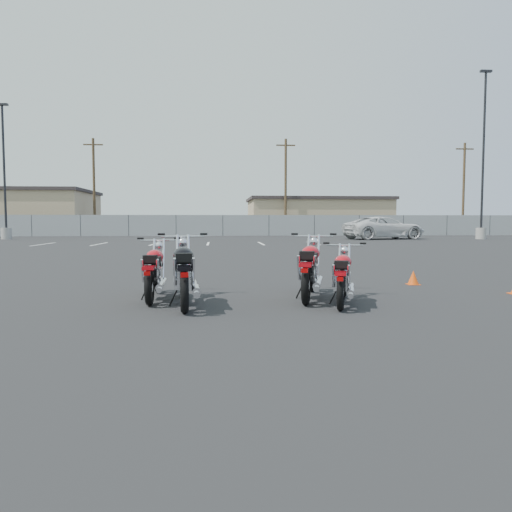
{
  "coord_description": "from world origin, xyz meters",
  "views": [
    {
      "loc": [
        -0.48,
        -8.16,
        1.26
      ],
      "look_at": [
        0.2,
        0.6,
        0.65
      ],
      "focal_mm": 35.0,
      "sensor_mm": 36.0,
      "label": 1
    }
  ],
  "objects": [
    {
      "name": "ground",
      "position": [
        0.0,
        0.0,
        0.0
      ],
      "size": [
        120.0,
        120.0,
        0.0
      ],
      "primitive_type": "plane",
      "color": "black",
      "rests_on": "ground"
    },
    {
      "name": "motorcycle_third_red",
      "position": [
        1.43,
        -0.72,
        0.41
      ],
      "size": [
        0.91,
        1.84,
        0.91
      ],
      "color": "black",
      "rests_on": "ground"
    },
    {
      "name": "utility_pole_d",
      "position": [
        24.0,
        40.0,
        4.69
      ],
      "size": [
        1.8,
        0.24,
        9.0
      ],
      "color": "#42311E",
      "rests_on": "ground"
    },
    {
      "name": "tan_building_east",
      "position": [
        10.0,
        44.0,
        1.86
      ],
      "size": [
        14.4,
        9.4,
        3.7
      ],
      "color": "tan",
      "rests_on": "ground"
    },
    {
      "name": "motorcycle_front_red",
      "position": [
        -1.5,
        -0.0,
        0.44
      ],
      "size": [
        0.77,
        1.99,
        0.97
      ],
      "color": "black",
      "rests_on": "ground"
    },
    {
      "name": "training_cone_near",
      "position": [
        3.42,
        1.47,
        0.14
      ],
      "size": [
        0.24,
        0.24,
        0.28
      ],
      "color": "#F24F0C",
      "rests_on": "ground"
    },
    {
      "name": "motorcycle_rear_red",
      "position": [
        1.04,
        -0.11,
        0.48
      ],
      "size": [
        0.99,
        2.13,
        1.05
      ],
      "color": "black",
      "rests_on": "ground"
    },
    {
      "name": "utility_pole_c",
      "position": [
        6.0,
        39.0,
        4.69
      ],
      "size": [
        1.8,
        0.24,
        9.0
      ],
      "color": "#42311E",
      "rests_on": "ground"
    },
    {
      "name": "parking_line_stripes",
      "position": [
        -2.5,
        20.0,
        0.0
      ],
      "size": [
        15.12,
        4.0,
        0.01
      ],
      "color": "silver",
      "rests_on": "ground"
    },
    {
      "name": "chainlink_fence",
      "position": [
        -0.0,
        35.0,
        0.9
      ],
      "size": [
        80.06,
        0.06,
        1.8
      ],
      "color": "gray",
      "rests_on": "ground"
    },
    {
      "name": "white_van",
      "position": [
        11.28,
        26.29,
        1.25
      ],
      "size": [
        4.05,
        7.02,
        2.51
      ],
      "primitive_type": "imported",
      "rotation": [
        0.0,
        0.0,
        1.8
      ],
      "color": "silver",
      "rests_on": "ground"
    },
    {
      "name": "motorcycle_second_black",
      "position": [
        -0.98,
        -0.61,
        0.48
      ],
      "size": [
        0.84,
        2.18,
        1.06
      ],
      "color": "black",
      "rests_on": "ground"
    },
    {
      "name": "light_pole_west",
      "position": [
        -15.25,
        28.09,
        2.38
      ],
      "size": [
        0.8,
        0.7,
        9.38
      ],
      "color": "#999791",
      "rests_on": "ground"
    },
    {
      "name": "light_pole_east",
      "position": [
        18.17,
        25.84,
        3.17
      ],
      "size": [
        0.8,
        0.7,
        11.72
      ],
      "color": "#999791",
      "rests_on": "ground"
    },
    {
      "name": "utility_pole_b",
      "position": [
        -12.0,
        40.0,
        4.69
      ],
      "size": [
        1.8,
        0.24,
        9.0
      ],
      "color": "#42311E",
      "rests_on": "ground"
    }
  ]
}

